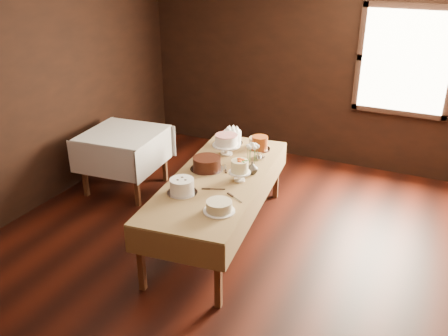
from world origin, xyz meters
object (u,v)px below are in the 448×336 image
cake_speckled (258,143)px  side_table (123,139)px  cake_server_c (225,167)px  cake_server_e (179,183)px  display_table (219,181)px  cake_caramel (260,149)px  cake_meringue (232,138)px  cake_cream (219,207)px  cake_server_b (237,200)px  cake_swirl (182,187)px  cake_flowers (240,171)px  cake_server_a (218,189)px  flower_vase (252,168)px  cake_lattice (226,146)px  cake_server_d (250,168)px  cake_chocolate (207,164)px

cake_speckled → side_table: bearing=-166.7°
cake_speckled → cake_server_c: 0.70m
side_table → cake_server_e: 1.60m
display_table → cake_caramel: cake_caramel is taller
cake_meringue → cake_speckled: size_ratio=0.98×
cake_cream → cake_server_b: 0.29m
cake_swirl → cake_server_b: bearing=11.3°
side_table → cake_flowers: 1.95m
cake_server_a → flower_vase: bearing=48.9°
cake_speckled → cake_server_a: cake_speckled is taller
cake_lattice → cake_caramel: (0.39, 0.06, 0.01)m
display_table → side_table: bearing=162.1°
cake_cream → cake_server_a: size_ratio=1.35×
cake_server_d → cake_server_a: bearing=-160.0°
display_table → cake_server_d: (0.21, 0.33, 0.06)m
cake_server_d → cake_swirl: bearing=-175.7°
cake_speckled → flower_vase: bearing=-72.5°
cake_server_e → cake_flowers: bearing=56.9°
cake_meringue → cake_server_c: (0.23, -0.67, -0.08)m
cake_server_a → cake_server_d: same height
cake_server_d → cake_server_e: same height
cake_caramel → cake_flowers: size_ratio=1.13×
cake_speckled → display_table: bearing=-93.6°
cake_server_c → cake_flowers: bearing=-159.3°
cake_cream → cake_server_e: 0.71m
side_table → cake_server_c: bearing=-10.2°
cake_lattice → cake_server_e: size_ratio=1.54×
display_table → cake_server_d: cake_server_d is taller
cake_cream → cake_server_d: size_ratio=1.35×
cake_server_a → cake_server_d: 0.61m
cake_lattice → cake_swirl: 1.08m
cake_speckled → cake_flowers: cake_flowers is taller
side_table → cake_chocolate: size_ratio=2.48×
cake_cream → cake_server_d: 1.00m
cake_speckled → cake_server_d: (0.15, -0.61, -0.06)m
cake_caramel → cake_server_c: cake_caramel is taller
cake_server_e → cake_caramel: bearing=87.3°
cake_server_a → flower_vase: 0.53m
cake_cream → cake_server_b: (0.06, 0.28, -0.05)m
cake_flowers → cake_swirl: bearing=-127.7°
cake_speckled → cake_server_d: 0.63m
cake_meringue → cake_server_d: 0.77m
cake_lattice → cake_server_d: cake_lattice is taller
cake_lattice → cake_swirl: (0.03, -1.08, -0.04)m
cake_speckled → cake_caramel: cake_caramel is taller
cake_server_a → cake_server_b: bearing=-46.4°
display_table → side_table: size_ratio=2.43×
cake_flowers → cake_swirl: (-0.39, -0.51, -0.03)m
side_table → cake_meringue: 1.43m
side_table → cake_server_e: side_table is taller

